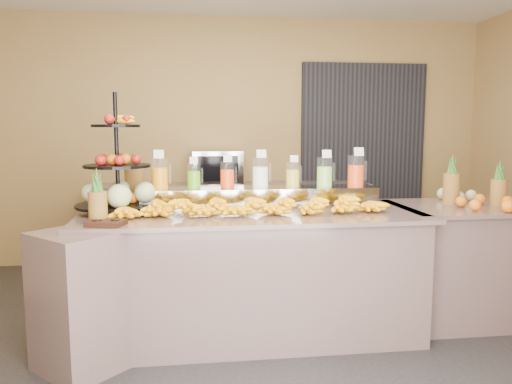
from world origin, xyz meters
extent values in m
plane|color=black|center=(0.00, 0.00, 0.00)|extent=(6.00, 6.00, 0.00)
cube|color=olive|center=(0.00, 2.51, 1.40)|extent=(6.00, 0.02, 2.80)
cube|color=black|center=(1.60, 2.46, 1.20)|extent=(1.50, 0.06, 2.20)
cube|color=gray|center=(0.00, 0.30, 0.45)|extent=(2.40, 0.90, 0.90)
cube|color=gray|center=(0.00, 0.30, 0.92)|extent=(2.50, 1.00, 0.03)
cube|color=gray|center=(-1.15, -0.10, 0.45)|extent=(0.71, 0.71, 0.90)
cube|color=gray|center=(1.70, 0.40, 0.45)|extent=(1.00, 0.80, 0.90)
cube|color=gray|center=(1.70, 0.40, 0.92)|extent=(1.08, 0.88, 0.03)
cube|color=gray|center=(0.00, 2.25, 0.45)|extent=(3.00, 0.50, 0.90)
cube|color=gray|center=(0.00, 2.25, 0.92)|extent=(3.10, 0.55, 0.03)
cube|color=gray|center=(0.10, 0.58, 1.01)|extent=(1.85, 0.30, 0.15)
cylinder|color=silver|center=(-0.68, 0.58, 1.20)|extent=(0.13, 0.13, 0.24)
cylinder|color=orange|center=(-0.68, 0.58, 1.16)|extent=(0.12, 0.12, 0.16)
cylinder|color=gray|center=(-0.70, 0.59, 1.25)|extent=(0.01, 0.01, 0.28)
cube|color=white|center=(-0.68, 0.52, 1.35)|extent=(0.08, 0.02, 0.06)
cylinder|color=silver|center=(-0.42, 0.58, 1.18)|extent=(0.11, 0.11, 0.19)
cylinder|color=#52B308|center=(-0.42, 0.58, 1.15)|extent=(0.10, 0.10, 0.13)
cylinder|color=gray|center=(-0.44, 0.59, 1.22)|extent=(0.01, 0.01, 0.23)
cube|color=white|center=(-0.42, 0.53, 1.30)|extent=(0.06, 0.02, 0.05)
cylinder|color=silver|center=(-0.16, 0.58, 1.18)|extent=(0.11, 0.11, 0.21)
cylinder|color=#FA4003|center=(-0.16, 0.58, 1.15)|extent=(0.10, 0.10, 0.14)
cylinder|color=gray|center=(-0.18, 0.59, 1.23)|extent=(0.01, 0.01, 0.24)
cube|color=white|center=(-0.16, 0.53, 1.31)|extent=(0.07, 0.02, 0.06)
cylinder|color=silver|center=(0.10, 0.58, 1.20)|extent=(0.13, 0.13, 0.24)
cylinder|color=white|center=(0.10, 0.58, 1.16)|extent=(0.12, 0.12, 0.16)
cylinder|color=gray|center=(0.08, 0.59, 1.25)|extent=(0.01, 0.01, 0.28)
cube|color=white|center=(0.10, 0.52, 1.35)|extent=(0.08, 0.02, 0.06)
cylinder|color=silver|center=(0.36, 0.58, 1.18)|extent=(0.11, 0.11, 0.20)
cylinder|color=gold|center=(0.36, 0.58, 1.15)|extent=(0.10, 0.10, 0.14)
cylinder|color=gray|center=(0.34, 0.59, 1.23)|extent=(0.01, 0.01, 0.24)
cube|color=white|center=(0.36, 0.53, 1.31)|extent=(0.06, 0.02, 0.05)
cylinder|color=silver|center=(0.62, 0.58, 1.20)|extent=(0.13, 0.13, 0.23)
cylinder|color=#8AD552|center=(0.62, 0.58, 1.16)|extent=(0.12, 0.12, 0.16)
cylinder|color=gray|center=(0.60, 0.59, 1.25)|extent=(0.01, 0.01, 0.27)
cube|color=white|center=(0.62, 0.52, 1.34)|extent=(0.07, 0.02, 0.06)
cylinder|color=silver|center=(0.88, 0.58, 1.20)|extent=(0.13, 0.13, 0.25)
cylinder|color=#F04108|center=(0.88, 0.58, 1.16)|extent=(0.13, 0.13, 0.17)
cylinder|color=gray|center=(0.86, 0.59, 1.26)|extent=(0.01, 0.01, 0.29)
cube|color=white|center=(0.88, 0.52, 1.36)|extent=(0.08, 0.02, 0.07)
ellipsoid|color=#FFBA0C|center=(-0.90, 0.23, 0.98)|extent=(0.24, 0.18, 0.10)
ellipsoid|color=#FFBA0C|center=(-0.65, 0.23, 0.98)|extent=(0.24, 0.18, 0.10)
ellipsoid|color=#FFBA0C|center=(-0.40, 0.23, 0.98)|extent=(0.24, 0.18, 0.10)
ellipsoid|color=#FFBA0C|center=(-0.15, 0.23, 0.98)|extent=(0.24, 0.18, 0.10)
ellipsoid|color=#FFBA0C|center=(0.10, 0.23, 0.98)|extent=(0.24, 0.18, 0.10)
ellipsoid|color=#FFBA0C|center=(0.36, 0.23, 0.98)|extent=(0.24, 0.18, 0.10)
ellipsoid|color=#FFBA0C|center=(0.61, 0.23, 0.98)|extent=(0.24, 0.18, 0.10)
ellipsoid|color=#FFBA0C|center=(0.86, 0.23, 0.98)|extent=(0.24, 0.18, 0.10)
ellipsoid|color=#FFBA0C|center=(-0.72, 0.23, 1.05)|extent=(0.20, 0.16, 0.09)
ellipsoid|color=#FFBA0C|center=(-0.49, 0.23, 1.05)|extent=(0.20, 0.16, 0.09)
ellipsoid|color=#FFBA0C|center=(-0.25, 0.23, 1.05)|extent=(0.20, 0.16, 0.09)
ellipsoid|color=#FFBA0C|center=(-0.02, 0.23, 1.05)|extent=(0.20, 0.16, 0.09)
ellipsoid|color=#FFBA0C|center=(0.21, 0.23, 1.05)|extent=(0.20, 0.16, 0.09)
ellipsoid|color=#FFBA0C|center=(0.45, 0.23, 1.05)|extent=(0.20, 0.16, 0.09)
ellipsoid|color=#FFBA0C|center=(0.68, 0.23, 1.05)|extent=(0.20, 0.16, 0.09)
cylinder|color=black|center=(-0.98, 0.46, 1.37)|extent=(0.03, 0.03, 0.87)
cylinder|color=black|center=(-0.98, 0.46, 0.98)|extent=(0.67, 0.67, 0.02)
cylinder|color=black|center=(-0.98, 0.46, 1.27)|extent=(0.52, 0.52, 0.02)
cylinder|color=black|center=(-0.98, 0.46, 1.56)|extent=(0.38, 0.38, 0.02)
sphere|color=#BDC688|center=(-0.79, 0.46, 1.07)|extent=(0.17, 0.17, 0.17)
sphere|color=maroon|center=(-0.85, 0.46, 1.32)|extent=(0.08, 0.08, 0.08)
sphere|color=orange|center=(-1.08, 0.46, 1.03)|extent=(0.09, 0.09, 0.09)
cube|color=black|center=(-0.99, -0.08, 0.95)|extent=(0.26, 0.22, 0.03)
cylinder|color=brown|center=(-1.05, 0.02, 1.03)|extent=(0.12, 0.12, 0.21)
cone|color=#1B4B19|center=(-1.05, 0.02, 1.22)|extent=(0.06, 0.06, 0.16)
cylinder|color=brown|center=(-0.89, 0.77, 1.08)|extent=(0.16, 0.16, 0.29)
cone|color=#1B4B19|center=(-0.89, 0.77, 1.30)|extent=(0.08, 0.08, 0.16)
cylinder|color=brown|center=(1.65, 0.48, 1.06)|extent=(0.14, 0.14, 0.25)
cylinder|color=brown|center=(1.99, 0.38, 1.03)|extent=(0.13, 0.13, 0.21)
ellipsoid|color=orange|center=(1.81, 0.22, 0.98)|extent=(0.38, 0.25, 0.09)
cube|color=gray|center=(-0.16, 2.25, 1.11)|extent=(0.56, 0.40, 0.37)
camera|label=1|loc=(-0.45, -3.29, 1.55)|focal=35.00mm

